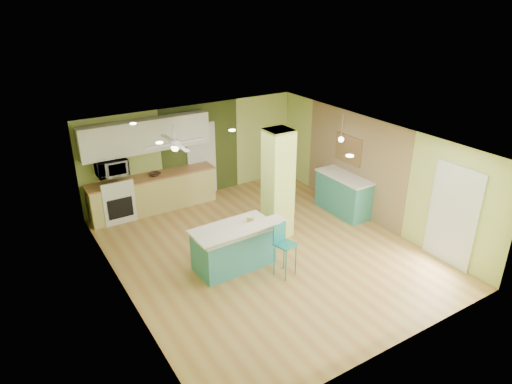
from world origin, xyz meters
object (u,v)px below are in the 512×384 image
bar_stool (283,242)px  side_counter (343,194)px  canister (250,220)px  peninsula (234,246)px  fruit_bowl (155,174)px

bar_stool → side_counter: 3.22m
bar_stool → canister: (-0.29, 0.74, 0.24)m
peninsula → canister: 0.63m
peninsula → canister: bearing=0.2°
bar_stool → side_counter: (2.87, 1.45, -0.22)m
peninsula → side_counter: 3.62m
peninsula → fruit_bowl: size_ratio=6.65×
side_counter → fruit_bowl: bearing=146.5°
peninsula → side_counter: size_ratio=1.23×
side_counter → canister: canister is taller
bar_stool → fruit_bowl: (-1.07, 4.06, 0.26)m
fruit_bowl → bar_stool: bearing=-75.3°
bar_stool → fruit_bowl: bearing=90.1°
side_counter → canister: size_ratio=9.39×
canister → side_counter: bearing=12.7°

